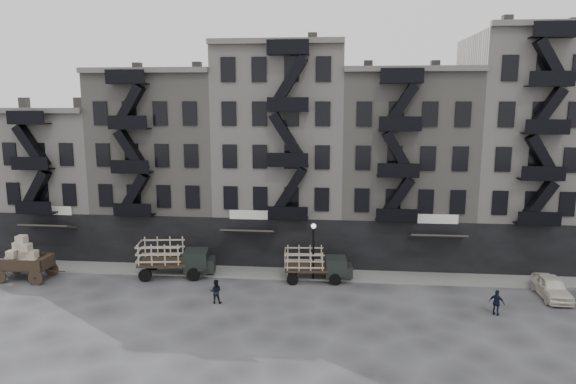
# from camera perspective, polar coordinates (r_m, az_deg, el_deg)

# --- Properties ---
(ground) EXTENTS (140.00, 140.00, 0.00)m
(ground) POSITION_cam_1_polar(r_m,az_deg,el_deg) (35.90, -2.29, -11.07)
(ground) COLOR #38383A
(ground) RESTS_ON ground
(sidewalk) EXTENTS (55.00, 2.50, 0.15)m
(sidewalk) POSITION_cam_1_polar(r_m,az_deg,el_deg) (39.36, -1.53, -8.99)
(sidewalk) COLOR slate
(sidewalk) RESTS_ON ground
(building_west) EXTENTS (10.00, 11.35, 13.20)m
(building_west) POSITION_cam_1_polar(r_m,az_deg,el_deg) (50.02, -24.01, 1.28)
(building_west) COLOR #B0AAA2
(building_west) RESTS_ON ground
(building_midwest) EXTENTS (10.00, 11.35, 16.20)m
(building_midwest) POSITION_cam_1_polar(r_m,az_deg,el_deg) (45.71, -13.17, 3.03)
(building_midwest) COLOR gray
(building_midwest) RESTS_ON ground
(building_center) EXTENTS (10.00, 11.35, 18.20)m
(building_center) POSITION_cam_1_polar(r_m,az_deg,el_deg) (43.42, -0.59, 4.26)
(building_center) COLOR #B0AAA2
(building_center) RESTS_ON ground
(building_mideast) EXTENTS (10.00, 11.35, 16.20)m
(building_mideast) POSITION_cam_1_polar(r_m,az_deg,el_deg) (43.62, 12.60, 2.72)
(building_mideast) COLOR gray
(building_mideast) RESTS_ON ground
(building_east) EXTENTS (10.00, 11.35, 19.20)m
(building_east) POSITION_cam_1_polar(r_m,az_deg,el_deg) (45.76, 25.24, 4.22)
(building_east) COLOR #B0AAA2
(building_east) RESTS_ON ground
(lamp_post) EXTENTS (0.36, 0.36, 4.28)m
(lamp_post) POSITION_cam_1_polar(r_m,az_deg,el_deg) (37.20, 2.84, -5.78)
(lamp_post) COLOR black
(lamp_post) RESTS_ON ground
(wagon) EXTENTS (3.95, 2.19, 3.30)m
(wagon) POSITION_cam_1_polar(r_m,az_deg,el_deg) (42.31, -27.40, -6.22)
(wagon) COLOR black
(wagon) RESTS_ON ground
(stake_truck_west) EXTENTS (5.78, 2.93, 2.79)m
(stake_truck_west) POSITION_cam_1_polar(r_m,az_deg,el_deg) (39.30, -12.54, -6.94)
(stake_truck_west) COLOR black
(stake_truck_west) RESTS_ON ground
(stake_truck_east) EXTENTS (4.99, 2.35, 2.44)m
(stake_truck_east) POSITION_cam_1_polar(r_m,az_deg,el_deg) (37.61, 3.13, -7.82)
(stake_truck_east) COLOR black
(stake_truck_east) RESTS_ON ground
(car_east) EXTENTS (1.79, 4.26, 1.44)m
(car_east) POSITION_cam_1_polar(r_m,az_deg,el_deg) (38.97, 27.23, -9.37)
(car_east) COLOR silver
(car_east) RESTS_ON ground
(pedestrian_mid) EXTENTS (0.81, 0.65, 1.57)m
(pedestrian_mid) POSITION_cam_1_polar(r_m,az_deg,el_deg) (34.18, -8.03, -10.88)
(pedestrian_mid) COLOR black
(pedestrian_mid) RESTS_ON ground
(policeman) EXTENTS (0.99, 0.86, 1.60)m
(policeman) POSITION_cam_1_polar(r_m,az_deg,el_deg) (34.54, 22.18, -11.32)
(policeman) COLOR black
(policeman) RESTS_ON ground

